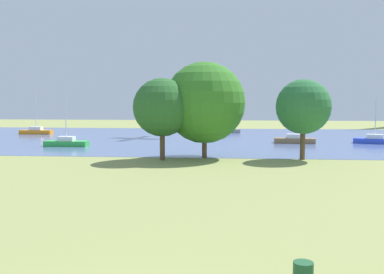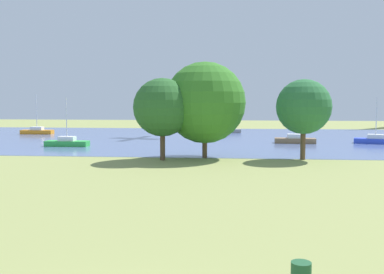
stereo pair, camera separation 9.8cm
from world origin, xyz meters
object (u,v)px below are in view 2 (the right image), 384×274
at_px(tree_west_far, 162,107).
at_px(tree_east_far, 304,107).
at_px(sailboat_blue, 376,140).
at_px(tree_east_near, 205,103).
at_px(sailboat_brown, 295,140).
at_px(sailboat_orange, 37,131).
at_px(sailboat_gray, 226,130).
at_px(sailboat_green, 67,142).

height_order(tree_west_far, tree_east_far, tree_west_far).
bearing_deg(sailboat_blue, tree_east_near, -143.09).
distance_m(sailboat_brown, tree_west_far, 21.29).
distance_m(sailboat_brown, tree_east_near, 17.89).
height_order(sailboat_orange, sailboat_gray, sailboat_gray).
xyz_separation_m(sailboat_gray, tree_east_far, (7.28, -30.41, 4.15)).
bearing_deg(tree_west_far, tree_east_far, 6.58).
xyz_separation_m(sailboat_brown, tree_west_far, (-13.48, -15.96, 4.11)).
bearing_deg(sailboat_brown, tree_west_far, -130.18).
xyz_separation_m(sailboat_brown, sailboat_gray, (-8.60, 15.86, 0.02)).
bearing_deg(sailboat_orange, sailboat_gray, 10.18).
bearing_deg(sailboat_orange, tree_west_far, -48.53).
xyz_separation_m(sailboat_blue, sailboat_gray, (-18.06, 15.47, 0.02)).
xyz_separation_m(sailboat_orange, tree_west_far, (23.59, -26.70, 4.11)).
bearing_deg(tree_east_far, sailboat_blue, 54.19).
relative_size(sailboat_green, tree_east_far, 0.78).
distance_m(sailboat_brown, sailboat_gray, 18.04).
distance_m(tree_west_far, tree_east_near, 3.99).
bearing_deg(tree_west_far, sailboat_orange, 131.47).
bearing_deg(sailboat_green, sailboat_brown, 12.73).
distance_m(sailboat_gray, tree_west_far, 32.44).
bearing_deg(tree_east_far, sailboat_green, 160.55).
distance_m(sailboat_green, sailboat_orange, 19.98).
bearing_deg(sailboat_gray, sailboat_orange, -169.82).
relative_size(sailboat_blue, sailboat_green, 1.00).
height_order(sailboat_gray, tree_east_near, tree_east_near).
height_order(sailboat_orange, tree_east_far, tree_east_far).
bearing_deg(tree_east_far, sailboat_brown, 84.81).
height_order(sailboat_blue, sailboat_gray, sailboat_gray).
height_order(sailboat_brown, tree_east_far, tree_east_far).
distance_m(sailboat_gray, tree_east_far, 31.54).
xyz_separation_m(sailboat_green, tree_west_far, (12.47, -10.10, 4.12)).
xyz_separation_m(sailboat_orange, sailboat_brown, (37.07, -10.74, -0.01)).
xyz_separation_m(tree_west_far, tree_east_far, (12.15, 1.40, 0.05)).
relative_size(sailboat_blue, sailboat_brown, 0.99).
relative_size(sailboat_gray, tree_east_far, 1.01).
xyz_separation_m(sailboat_orange, tree_east_far, (35.75, -25.30, 4.16)).
height_order(sailboat_brown, sailboat_gray, sailboat_gray).
bearing_deg(sailboat_blue, sailboat_green, -169.99).
xyz_separation_m(sailboat_blue, tree_east_far, (-10.78, -14.94, 4.16)).
relative_size(sailboat_blue, sailboat_orange, 0.91).
height_order(sailboat_blue, tree_east_far, tree_east_far).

